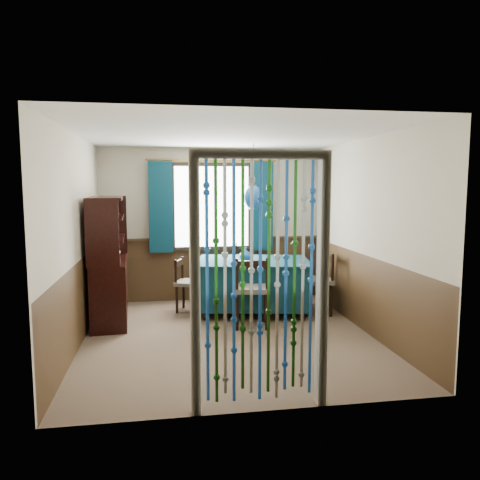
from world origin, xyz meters
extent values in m
plane|color=brown|center=(0.00, 0.00, 0.00)|extent=(4.00, 4.00, 0.00)
plane|color=silver|center=(0.00, 0.00, 2.50)|extent=(4.00, 4.00, 0.00)
plane|color=#BDB49B|center=(0.00, 2.00, 1.25)|extent=(3.60, 0.00, 3.60)
plane|color=#BDB49B|center=(0.00, -2.00, 1.25)|extent=(3.60, 0.00, 3.60)
plane|color=#BDB49B|center=(-1.80, 0.00, 1.25)|extent=(0.00, 4.00, 4.00)
plane|color=#BDB49B|center=(1.80, 0.00, 1.25)|extent=(0.00, 4.00, 4.00)
plane|color=#412D19|center=(0.00, 1.99, 0.50)|extent=(3.60, 0.00, 3.60)
plane|color=#412D19|center=(0.00, -1.99, 0.50)|extent=(3.60, 0.00, 3.60)
plane|color=#412D19|center=(-1.79, 0.00, 0.50)|extent=(0.00, 4.00, 4.00)
plane|color=#412D19|center=(1.79, 0.00, 0.50)|extent=(0.00, 4.00, 4.00)
cube|color=black|center=(0.00, 1.95, 1.55)|extent=(1.32, 0.12, 1.42)
cube|color=#0C2F3E|center=(0.52, 1.08, 0.44)|extent=(1.74, 1.33, 0.64)
cube|color=#0C2F3E|center=(0.52, 1.08, 0.78)|extent=(1.81, 1.40, 0.03)
cylinder|color=black|center=(-0.20, 0.79, 0.07)|extent=(0.07, 0.07, 0.14)
cylinder|color=black|center=(1.10, 0.56, 0.07)|extent=(0.07, 0.07, 0.14)
cylinder|color=black|center=(-0.05, 1.59, 0.07)|extent=(0.07, 0.07, 0.14)
cylinder|color=black|center=(1.25, 1.36, 0.07)|extent=(0.07, 0.07, 0.14)
cylinder|color=black|center=(0.14, 0.22, 0.24)|extent=(0.05, 0.05, 0.49)
cylinder|color=black|center=(0.54, 0.17, 0.24)|extent=(0.05, 0.05, 0.49)
cylinder|color=black|center=(0.20, 0.59, 0.24)|extent=(0.05, 0.05, 0.49)
cylinder|color=black|center=(0.59, 0.54, 0.24)|extent=(0.05, 0.05, 0.49)
cube|color=#5B5549|center=(0.37, 0.38, 0.52)|extent=(0.53, 0.51, 0.06)
cube|color=black|center=(0.34, 0.19, 0.87)|extent=(0.42, 0.10, 0.11)
cylinder|color=black|center=(0.14, 0.21, 0.72)|extent=(0.04, 0.04, 0.48)
cylinder|color=black|center=(0.53, 0.16, 0.72)|extent=(0.04, 0.04, 0.48)
cylinder|color=black|center=(0.79, 1.98, 0.24)|extent=(0.05, 0.05, 0.48)
cylinder|color=black|center=(0.40, 1.93, 0.24)|extent=(0.05, 0.05, 0.48)
cylinder|color=black|center=(0.83, 1.61, 0.24)|extent=(0.05, 0.05, 0.48)
cylinder|color=black|center=(0.44, 1.57, 0.24)|extent=(0.05, 0.05, 0.48)
cube|color=#5B5549|center=(0.62, 1.77, 0.51)|extent=(0.52, 0.50, 0.06)
cube|color=black|center=(0.60, 1.97, 0.86)|extent=(0.41, 0.08, 0.11)
cylinder|color=black|center=(0.79, 1.99, 0.71)|extent=(0.04, 0.04, 0.47)
cylinder|color=black|center=(0.40, 1.94, 0.71)|extent=(0.04, 0.04, 0.47)
cylinder|color=black|center=(-0.50, 1.49, 0.20)|extent=(0.04, 0.04, 0.41)
cylinder|color=black|center=(-0.61, 1.19, 0.20)|extent=(0.04, 0.04, 0.41)
cylinder|color=black|center=(-0.21, 1.39, 0.20)|extent=(0.04, 0.04, 0.41)
cylinder|color=black|center=(-0.33, 1.09, 0.20)|extent=(0.04, 0.04, 0.41)
cube|color=#5B5549|center=(-0.41, 1.29, 0.44)|extent=(0.50, 0.51, 0.05)
cube|color=black|center=(-0.56, 1.35, 0.73)|extent=(0.16, 0.33, 0.09)
cylinder|color=black|center=(-0.51, 1.50, 0.61)|extent=(0.04, 0.04, 0.40)
cylinder|color=black|center=(-0.62, 1.20, 0.61)|extent=(0.04, 0.04, 0.40)
cylinder|color=black|center=(1.60, 0.65, 0.23)|extent=(0.05, 0.05, 0.47)
cylinder|color=black|center=(1.63, 1.02, 0.23)|extent=(0.05, 0.05, 0.47)
cylinder|color=black|center=(1.24, 0.69, 0.23)|extent=(0.05, 0.05, 0.47)
cylinder|color=black|center=(1.28, 1.06, 0.23)|extent=(0.05, 0.05, 0.47)
cube|color=#5B5549|center=(1.44, 0.85, 0.50)|extent=(0.48, 0.50, 0.06)
cube|color=black|center=(1.62, 0.84, 0.84)|extent=(0.08, 0.40, 0.10)
cylinder|color=black|center=(1.61, 0.65, 0.69)|extent=(0.04, 0.04, 0.46)
cylinder|color=black|center=(1.64, 1.02, 0.69)|extent=(0.04, 0.04, 0.46)
cube|color=black|center=(-1.54, 0.94, 0.44)|extent=(0.55, 1.36, 0.87)
cube|color=black|center=(-1.54, 0.31, 1.31)|extent=(0.41, 0.08, 0.87)
cube|color=black|center=(-1.54, 1.58, 1.31)|extent=(0.41, 0.08, 0.87)
cube|color=black|center=(-1.54, 0.94, 1.72)|extent=(0.50, 1.35, 0.04)
cube|color=black|center=(-1.75, 0.94, 1.31)|extent=(0.11, 1.31, 0.87)
cube|color=black|center=(-1.51, 0.94, 1.18)|extent=(0.44, 1.27, 0.02)
cube|color=black|center=(-1.51, 0.94, 1.46)|extent=(0.44, 1.27, 0.02)
cylinder|color=olive|center=(0.52, 1.08, 2.11)|extent=(0.01, 0.01, 0.79)
ellipsoid|color=#164D9D|center=(0.52, 1.08, 1.71)|extent=(0.29, 0.29, 0.35)
cylinder|color=olive|center=(0.52, 1.08, 1.89)|extent=(0.09, 0.09, 0.03)
imported|color=#164D9D|center=(0.40, 1.03, 0.88)|extent=(0.19, 0.19, 0.18)
imported|color=beige|center=(-1.49, 0.72, 1.22)|extent=(0.30, 0.30, 0.06)
imported|color=beige|center=(-1.49, 1.25, 0.96)|extent=(0.22, 0.22, 0.18)
camera|label=1|loc=(-0.78, -5.67, 1.89)|focal=35.00mm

